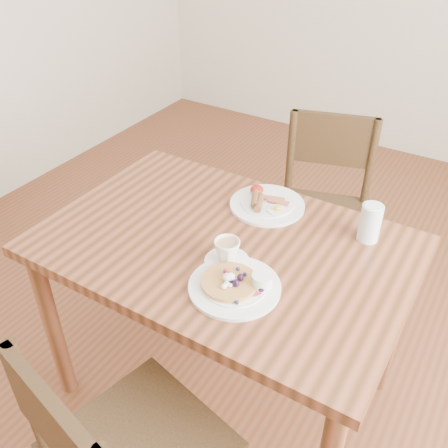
% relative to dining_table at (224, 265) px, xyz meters
% --- Properties ---
extents(ground, '(5.00, 5.00, 0.00)m').
position_rel_dining_table_xyz_m(ground, '(0.00, 0.00, -0.65)').
color(ground, brown).
rests_on(ground, ground).
extents(dining_table, '(1.20, 0.80, 0.75)m').
position_rel_dining_table_xyz_m(dining_table, '(0.00, 0.00, 0.00)').
color(dining_table, brown).
rests_on(dining_table, ground).
extents(chair_far, '(0.52, 0.52, 0.88)m').
position_rel_dining_table_xyz_m(chair_far, '(0.07, 0.75, -0.16)').
color(chair_far, '#3F2B17').
rests_on(chair_far, ground).
extents(pancake_plate, '(0.27, 0.27, 0.06)m').
position_rel_dining_table_xyz_m(pancake_plate, '(0.15, -0.17, 0.11)').
color(pancake_plate, white).
rests_on(pancake_plate, dining_table).
extents(breakfast_plate, '(0.27, 0.27, 0.04)m').
position_rel_dining_table_xyz_m(breakfast_plate, '(0.02, 0.26, 0.11)').
color(breakfast_plate, white).
rests_on(breakfast_plate, dining_table).
extents(teacup_saucer, '(0.14, 0.14, 0.08)m').
position_rel_dining_table_xyz_m(teacup_saucer, '(0.06, -0.09, 0.14)').
color(teacup_saucer, white).
rests_on(teacup_saucer, dining_table).
extents(water_glass, '(0.07, 0.07, 0.13)m').
position_rel_dining_table_xyz_m(water_glass, '(0.39, 0.26, 0.16)').
color(water_glass, silver).
rests_on(water_glass, dining_table).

